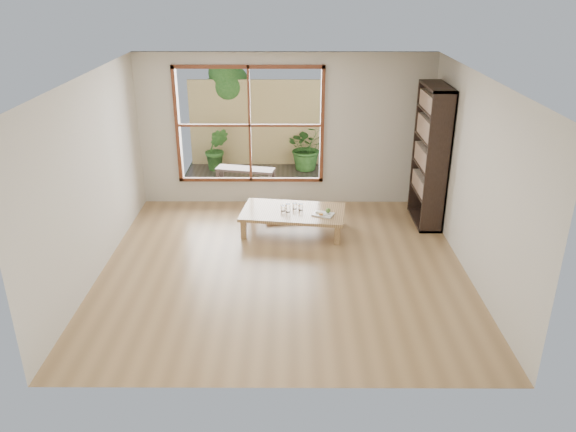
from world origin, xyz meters
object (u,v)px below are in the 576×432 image
low_table (293,213)px  garden_bench (245,171)px  bookshelf (430,156)px  food_tray (324,213)px

low_table → garden_bench: bearing=121.8°
low_table → garden_bench: size_ratio=1.48×
bookshelf → garden_bench: bearing=152.5°
low_table → bookshelf: (2.16, 0.42, 0.81)m
low_table → food_tray: (0.47, -0.15, 0.06)m
low_table → bookshelf: bookshelf is taller
low_table → food_tray: food_tray is taller
low_table → bookshelf: 2.35m
bookshelf → food_tray: bearing=-161.2°
garden_bench → low_table: bearing=-54.1°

